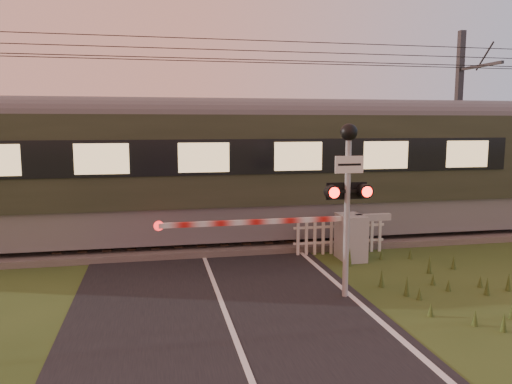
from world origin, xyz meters
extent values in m
plane|color=#2A4119|center=(0.00, 0.00, 0.00)|extent=(160.00, 160.00, 0.00)
cube|color=black|center=(0.00, 0.00, 0.01)|extent=(6.00, 140.00, 0.02)
cube|color=#47423D|center=(0.00, 6.50, 0.06)|extent=(140.00, 3.40, 0.24)
cube|color=slate|center=(0.00, 5.78, 0.26)|extent=(140.00, 0.08, 0.14)
cube|color=slate|center=(0.00, 7.22, 0.26)|extent=(140.00, 0.08, 0.14)
cube|color=#2D2116|center=(0.00, 6.50, 0.19)|extent=(0.24, 2.20, 0.06)
cylinder|color=black|center=(0.00, 6.20, 5.50)|extent=(120.00, 0.02, 0.02)
cylinder|color=black|center=(0.00, 6.80, 5.50)|extent=(120.00, 0.02, 0.02)
cylinder|color=black|center=(0.00, 6.50, 6.10)|extent=(120.00, 0.02, 0.02)
cylinder|color=black|center=(0.00, 6.50, 5.80)|extent=(120.00, 0.02, 0.02)
cube|color=slate|center=(0.04, 6.50, 0.84)|extent=(20.54, 2.72, 1.02)
cube|color=#262D1E|center=(0.04, 6.50, 2.62)|extent=(21.39, 2.95, 2.55)
cylinder|color=#4C4C4F|center=(0.04, 6.50, 3.90)|extent=(21.39, 1.03, 1.03)
cube|color=#FFD893|center=(0.04, 4.98, 2.75)|extent=(18.40, 0.04, 0.79)
cube|color=gray|center=(3.88, 3.95, 0.61)|extent=(0.61, 0.95, 1.23)
cylinder|color=gray|center=(3.71, 3.95, 0.61)|extent=(0.13, 0.13, 1.23)
cube|color=gray|center=(4.49, 3.95, 1.14)|extent=(1.00, 0.18, 0.18)
cube|color=red|center=(1.25, 3.95, 1.14)|extent=(4.92, 0.12, 0.12)
cylinder|color=red|center=(-1.21, 3.95, 1.14)|extent=(0.25, 0.04, 0.25)
cylinder|color=gray|center=(2.63, 1.19, 1.66)|extent=(0.12, 0.12, 3.32)
cube|color=white|center=(2.63, 1.13, 2.82)|extent=(0.61, 0.03, 0.35)
sphere|color=black|center=(2.63, 1.19, 3.48)|extent=(0.35, 0.35, 0.35)
cube|color=black|center=(2.63, 1.19, 2.27)|extent=(0.83, 0.07, 0.07)
cylinder|color=#FF140C|center=(2.27, 1.01, 2.27)|extent=(0.22, 0.02, 0.22)
cylinder|color=#FF140C|center=(2.98, 1.01, 2.27)|extent=(0.22, 0.02, 0.22)
cube|color=black|center=(2.63, 1.24, 2.27)|extent=(0.89, 0.02, 0.35)
cube|color=silver|center=(3.81, 4.63, 0.33)|extent=(2.69, 0.04, 0.07)
cube|color=silver|center=(3.81, 4.63, 0.78)|extent=(2.69, 0.04, 0.07)
cube|color=#2D2D30|center=(10.09, 8.80, 3.54)|extent=(0.22, 0.22, 7.09)
cube|color=#2D2D30|center=(10.09, 7.65, 5.67)|extent=(0.10, 2.40, 0.10)
camera|label=1|loc=(-1.28, -8.42, 3.64)|focal=35.00mm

